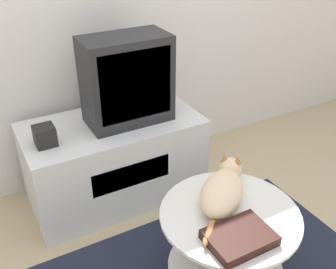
% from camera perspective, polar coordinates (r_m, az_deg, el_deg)
% --- Properties ---
extents(tv_stand, '(1.11, 0.58, 0.56)m').
position_cam_1_polar(tv_stand, '(2.62, -7.79, -3.64)').
color(tv_stand, silver).
rests_on(tv_stand, ground_plane).
extents(tv, '(0.52, 0.28, 0.54)m').
position_cam_1_polar(tv, '(2.38, -6.07, 7.83)').
color(tv, '#232326').
rests_on(tv, tv_stand).
extents(speaker, '(0.11, 0.11, 0.11)m').
position_cam_1_polar(speaker, '(2.30, -17.45, -0.18)').
color(speaker, black).
rests_on(speaker, tv_stand).
extents(coffee_table, '(0.65, 0.65, 0.49)m').
position_cam_1_polar(coffee_table, '(1.98, 8.75, -15.20)').
color(coffee_table, '#B2B2B7').
rests_on(coffee_table, rug).
extents(dvd_box, '(0.28, 0.20, 0.04)m').
position_cam_1_polar(dvd_box, '(1.72, 10.39, -14.47)').
color(dvd_box, black).
rests_on(dvd_box, coffee_table).
extents(cat, '(0.46, 0.43, 0.14)m').
position_cam_1_polar(cat, '(1.89, 7.98, -7.86)').
color(cat, beige).
rests_on(cat, coffee_table).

